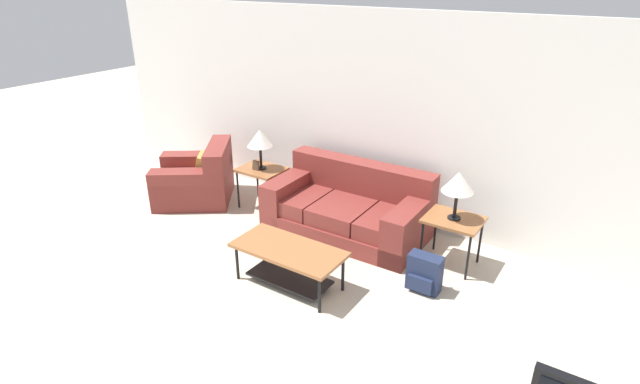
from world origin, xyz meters
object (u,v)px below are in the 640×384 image
coffee_table (289,258)px  side_table_right (453,223)px  couch (348,210)px  table_lamp_left (260,139)px  armchair (197,180)px  side_table_left (262,172)px  backpack (424,274)px  table_lamp_right (458,183)px

coffee_table → side_table_right: bearing=46.3°
couch → table_lamp_left: 1.50m
armchair → side_table_left: (0.93, 0.31, 0.22)m
backpack → side_table_right: bearing=85.8°
side_table_left → table_lamp_left: bearing=108.4°
side_table_left → backpack: side_table_left is taller
coffee_table → backpack: (1.20, 0.68, -0.13)m
coffee_table → backpack: 1.38m
armchair → table_lamp_right: bearing=4.9°
table_lamp_left → table_lamp_right: (2.66, 0.00, 0.00)m
couch → table_lamp_left: (-1.33, -0.05, 0.69)m
table_lamp_right → backpack: table_lamp_right is taller
side_table_left → table_lamp_right: table_lamp_right is taller
side_table_right → backpack: side_table_right is taller
coffee_table → side_table_right: (1.24, 1.30, 0.19)m
side_table_left → coffee_table: bearing=-42.5°
table_lamp_left → backpack: size_ratio=1.35×
side_table_left → table_lamp_right: size_ratio=1.11×
table_lamp_left → side_table_left: bearing=-71.6°
armchair → table_lamp_right: size_ratio=2.56×
armchair → backpack: bearing=-5.1°
side_table_left → table_lamp_left: (-0.00, 0.00, 0.47)m
couch → side_table_left: couch is taller
couch → coffee_table: (0.09, -1.34, 0.03)m
armchair → side_table_left: size_ratio=2.29×
table_lamp_left → coffee_table: bearing=-42.5°
armchair → backpack: 3.56m
table_lamp_right → couch: bearing=178.0°
armchair → side_table_right: armchair is taller
couch → table_lamp_right: table_lamp_right is taller
couch → table_lamp_right: size_ratio=3.64×
couch → coffee_table: couch is taller
table_lamp_left → backpack: bearing=-13.4°
coffee_table → side_table_left: side_table_left is taller
armchair → backpack: size_ratio=3.45×
armchair → coffee_table: armchair is taller
side_table_left → couch: bearing=2.0°
couch → coffee_table: 1.35m
table_lamp_left → armchair: bearing=-161.8°
side_table_right → coffee_table: bearing=-133.7°
coffee_table → table_lamp_left: size_ratio=2.15×
couch → side_table_left: (-1.33, -0.05, 0.22)m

